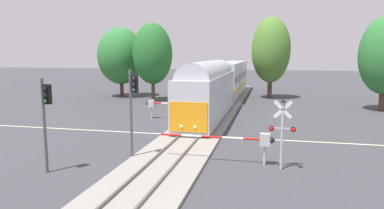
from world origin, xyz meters
name	(u,v)px	position (x,y,z in m)	size (l,w,h in m)	color
ground_plane	(193,136)	(0.00, 0.00, 0.00)	(220.00, 220.00, 0.00)	#3D3D42
road_centre_stripe	(193,135)	(0.00, 0.00, 0.00)	(44.00, 0.20, 0.01)	beige
railway_track	(193,134)	(0.00, 0.00, 0.10)	(4.40, 80.00, 0.32)	gray
commuter_train	(223,82)	(0.00, 16.36, 2.78)	(3.04, 38.67, 5.16)	#B2B7C1
crossing_gate_near	(250,140)	(4.59, -6.04, 1.39)	(6.53, 0.40, 1.80)	#B7B7BC
crossing_signal_mast	(282,127)	(6.27, -6.60, 2.34)	(1.36, 0.44, 3.83)	#B2B2B7
crossing_gate_far	(157,104)	(-4.79, 6.04, 1.41)	(5.68, 0.40, 1.80)	#B7B7BC
traffic_signal_median	(133,100)	(-2.08, -6.57, 3.51)	(0.53, 0.38, 5.24)	#4C4C51
traffic_signal_near_left	(46,110)	(-5.49, -9.76, 3.30)	(0.53, 0.38, 4.91)	#4C4C51
oak_behind_train	(153,54)	(-9.34, 18.07, 6.10)	(5.09, 5.09, 10.02)	#4C3828
pine_left_background	(121,56)	(-15.27, 21.47, 5.79)	(6.56, 6.56, 9.79)	#4C3828
elm_centre_background	(271,50)	(5.54, 23.94, 6.60)	(5.20, 5.20, 11.05)	#4C3828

